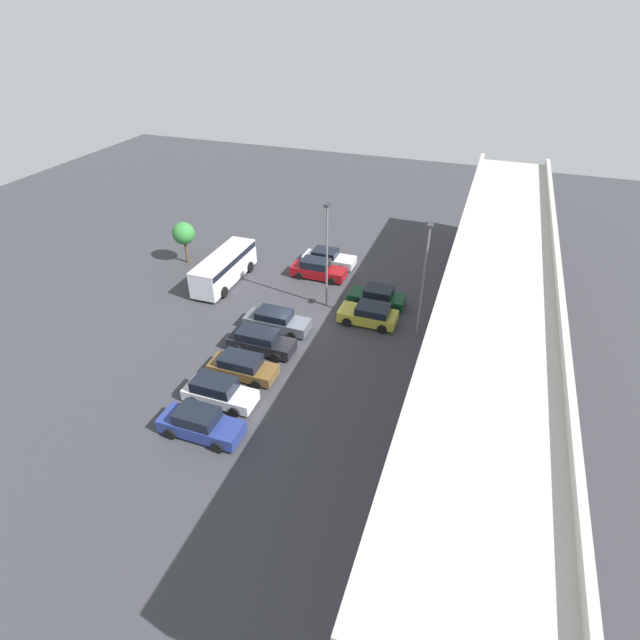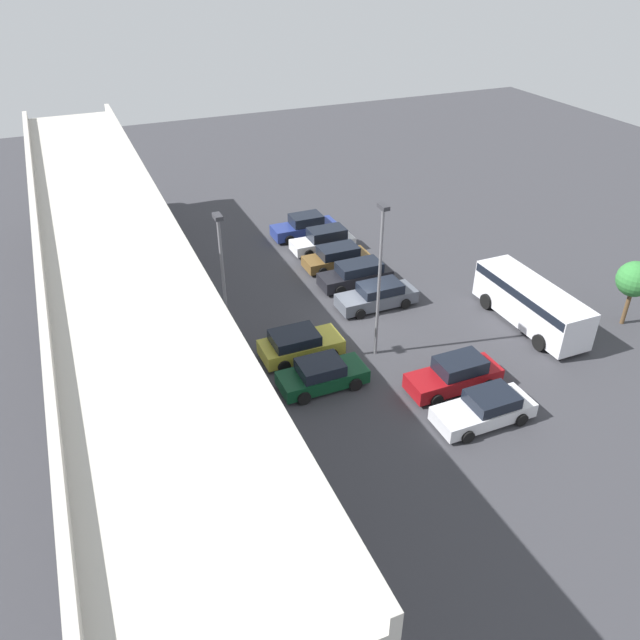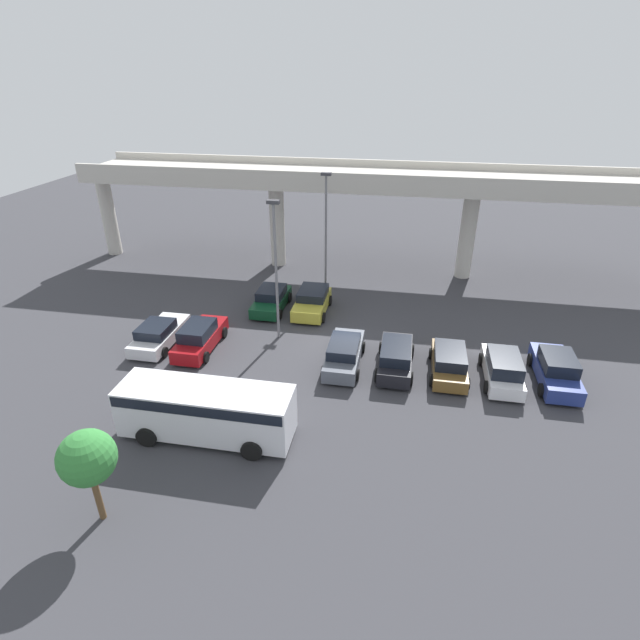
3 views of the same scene
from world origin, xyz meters
The scene contains 15 objects.
ground_plane centered at (0.00, 0.00, 0.00)m, with size 96.76×96.76×0.00m, color #38383D.
highway_overpass centered at (0.00, 13.44, 6.80)m, with size 46.35×6.08×8.27m.
parked_car_0 centered at (-11.09, -1.02, 0.67)m, with size 2.13×4.74×1.44m.
parked_car_1 centered at (-8.47, -1.10, 0.77)m, with size 1.99×4.78×1.67m.
parked_car_2 centered at (-5.79, 4.92, 0.70)m, with size 2.10×4.41×1.49m.
parked_car_3 centered at (-2.95, 5.00, 0.75)m, with size 2.24×4.34×1.54m.
parked_car_4 centered at (0.12, -1.26, 0.71)m, with size 2.02×4.88×1.51m.
parked_car_5 centered at (2.96, -1.22, 0.77)m, with size 1.99×4.67×1.58m.
parked_car_6 centered at (5.83, -1.16, 0.71)m, with size 2.02×4.44×1.48m.
parked_car_7 centered at (8.57, -1.39, 0.77)m, with size 1.98×4.48×1.62m.
parked_car_8 centered at (11.30, -1.01, 0.78)m, with size 2.04×4.81×1.68m.
shuttle_bus centered at (-5.07, -8.36, 1.49)m, with size 7.74×2.60×2.49m.
lamp_post_near_aisle centered at (-4.29, 1.14, 4.94)m, with size 0.70×0.35×8.48m.
lamp_post_mid_lot centered at (-2.67, 8.69, 5.00)m, with size 0.70×0.35×8.60m.
tree_front_left centered at (-7.20, -13.49, 2.88)m, with size 2.02×2.02×3.91m.
Camera 2 is at (-28.53, 14.69, 19.38)m, focal length 35.00 mm.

